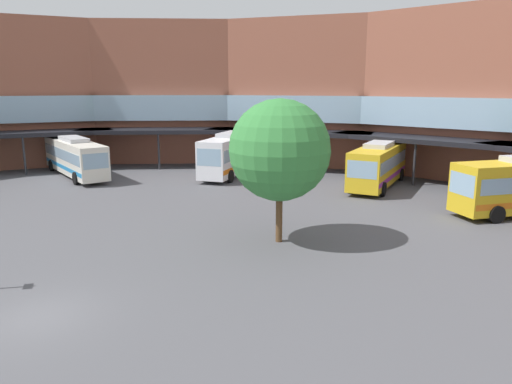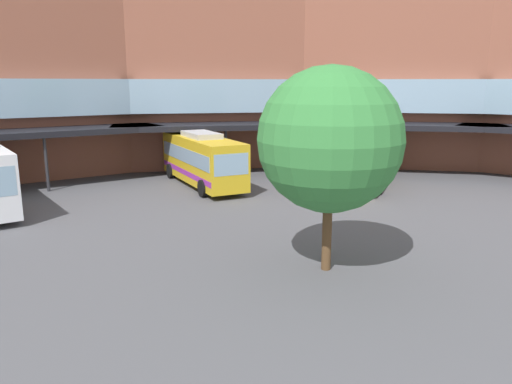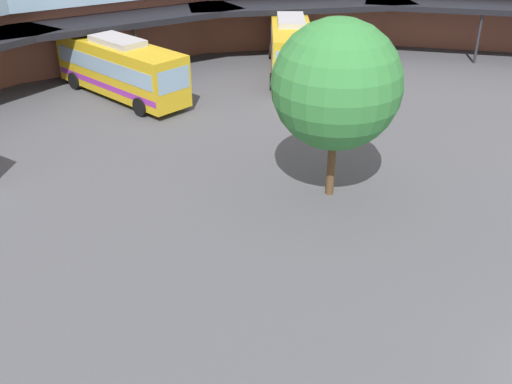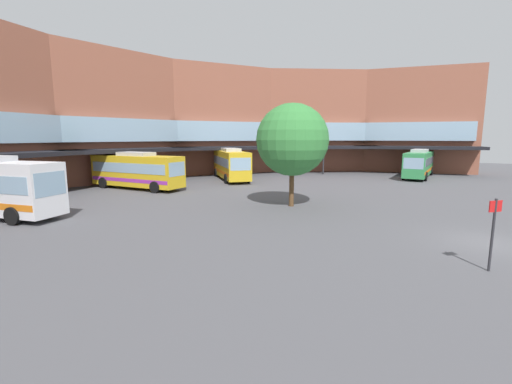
{
  "view_description": "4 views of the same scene",
  "coord_description": "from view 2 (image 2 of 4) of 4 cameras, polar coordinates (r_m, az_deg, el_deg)",
  "views": [
    {
      "loc": [
        15.22,
        -10.23,
        8.32
      ],
      "look_at": [
        0.42,
        15.06,
        1.89
      ],
      "focal_mm": 34.28,
      "sensor_mm": 36.0,
      "label": 1
    },
    {
      "loc": [
        -5.93,
        -3.15,
        7.01
      ],
      "look_at": [
        1.04,
        13.41,
        3.02
      ],
      "focal_mm": 34.59,
      "sensor_mm": 36.0,
      "label": 2
    },
    {
      "loc": [
        -14.73,
        -2.31,
        12.67
      ],
      "look_at": [
        -0.93,
        12.34,
        1.69
      ],
      "focal_mm": 41.77,
      "sensor_mm": 36.0,
      "label": 3
    },
    {
      "loc": [
        -20.19,
        1.44,
        5.2
      ],
      "look_at": [
        0.05,
        13.37,
        1.47
      ],
      "focal_mm": 24.38,
      "sensor_mm": 36.0,
      "label": 4
    }
  ],
  "objects": [
    {
      "name": "plaza_tree",
      "position": [
        18.19,
        8.54,
        5.98
      ],
      "size": [
        5.35,
        5.35,
        7.67
      ],
      "color": "brown",
      "rests_on": "ground"
    },
    {
      "name": "bus_0",
      "position": [
        34.4,
        -6.26,
        3.86
      ],
      "size": [
        3.32,
        10.41,
        3.71
      ],
      "rotation": [
        0.0,
        0.0,
        4.77
      ],
      "color": "gold",
      "rests_on": "ground"
    },
    {
      "name": "bus_1",
      "position": [
        35.93,
        12.91,
        4.1
      ],
      "size": [
        9.16,
        9.38,
        3.85
      ],
      "rotation": [
        0.0,
        0.0,
        3.95
      ],
      "color": "gold",
      "rests_on": "ground"
    },
    {
      "name": "station_building",
      "position": [
        28.65,
        -11.17,
        12.68
      ],
      "size": [
        85.06,
        44.15,
        14.94
      ],
      "color": "#93543F",
      "rests_on": "ground"
    }
  ]
}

